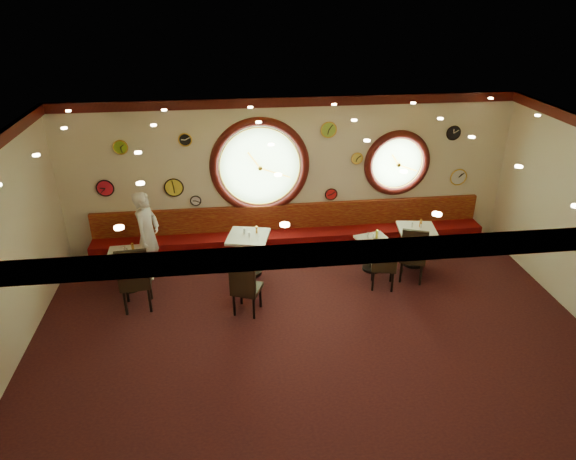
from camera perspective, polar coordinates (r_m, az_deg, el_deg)
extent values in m
cube|color=black|center=(8.51, 2.80, -11.38)|extent=(9.00, 6.00, 0.00)
cube|color=gold|center=(7.04, 3.37, 9.76)|extent=(9.00, 6.00, 0.02)
cube|color=beige|center=(10.36, 0.21, 5.92)|extent=(9.00, 0.02, 3.20)
cube|color=beige|center=(5.25, 8.94, -17.22)|extent=(9.00, 0.02, 3.20)
cube|color=#3A0C0A|center=(9.89, 0.26, 14.06)|extent=(9.00, 0.10, 0.18)
cube|color=#3A0C0A|center=(4.41, 10.11, -2.31)|extent=(9.00, 0.10, 0.18)
cube|color=black|center=(10.72, 0.39, -2.14)|extent=(8.00, 0.55, 0.20)
cube|color=#5A0708|center=(10.60, 0.39, -0.95)|extent=(8.00, 0.55, 0.30)
cube|color=#63070D|center=(10.62, 0.24, 1.51)|extent=(8.00, 0.10, 0.55)
cylinder|color=#92CF7C|center=(10.21, -3.15, 7.08)|extent=(1.66, 0.02, 1.66)
torus|color=#3A0C0A|center=(10.20, -3.15, 7.05)|extent=(1.98, 0.18, 1.98)
torus|color=gold|center=(10.17, -3.13, 7.00)|extent=(1.61, 0.03, 1.61)
cylinder|color=#92CF7C|center=(10.77, 12.00, 7.29)|extent=(1.10, 0.02, 1.10)
torus|color=#3A0C0A|center=(10.76, 12.02, 7.26)|extent=(1.38, 0.18, 1.38)
torus|color=gold|center=(10.73, 12.07, 7.21)|extent=(1.09, 0.03, 1.09)
cylinder|color=black|center=(10.01, -11.36, 9.81)|extent=(0.24, 0.03, 0.24)
cylinder|color=silver|center=(11.36, 18.39, 5.61)|extent=(0.34, 0.03, 0.34)
cylinder|color=red|center=(10.53, -19.65, 4.41)|extent=(0.32, 0.03, 0.32)
cylinder|color=white|center=(10.41, -10.21, 3.24)|extent=(0.20, 0.03, 0.20)
cylinder|color=black|center=(10.97, 17.89, 10.23)|extent=(0.28, 0.03, 0.28)
cylinder|color=#7DAB22|center=(10.20, -18.11, 8.75)|extent=(0.26, 0.03, 0.26)
cylinder|color=red|center=(10.60, 4.81, 4.00)|extent=(0.24, 0.03, 0.24)
cylinder|color=yellow|center=(10.33, -12.56, 4.64)|extent=(0.36, 0.03, 0.36)
cylinder|color=#8FB939|center=(10.15, 4.53, 11.05)|extent=(0.30, 0.03, 0.30)
cylinder|color=gold|center=(10.45, 7.67, 7.91)|extent=(0.22, 0.03, 0.22)
cylinder|color=black|center=(10.04, -17.01, -5.99)|extent=(0.42, 0.42, 0.06)
cylinder|color=black|center=(9.88, -17.26, -4.37)|extent=(0.11, 0.11, 0.66)
cube|color=silver|center=(9.72, -17.53, -2.61)|extent=(0.69, 0.69, 0.05)
cylinder|color=black|center=(10.08, -4.30, -4.64)|extent=(0.47, 0.47, 0.06)
cylinder|color=black|center=(9.90, -4.37, -2.77)|extent=(0.13, 0.13, 0.75)
cube|color=silver|center=(9.71, -4.45, -0.76)|extent=(0.91, 0.91, 0.05)
cylinder|color=black|center=(10.32, 9.28, -4.18)|extent=(0.38, 0.38, 0.05)
cylinder|color=black|center=(10.18, 9.40, -2.73)|extent=(0.10, 0.10, 0.60)
cube|color=silver|center=(10.03, 9.53, -1.16)|extent=(0.72, 0.72, 0.04)
cylinder|color=black|center=(10.68, 13.72, -3.49)|extent=(0.45, 0.45, 0.06)
cylinder|color=black|center=(10.51, 13.92, -1.80)|extent=(0.12, 0.12, 0.71)
cube|color=silver|center=(10.35, 14.14, 0.03)|extent=(0.81, 0.81, 0.05)
cube|color=black|center=(9.21, -16.53, -5.50)|extent=(0.56, 0.56, 0.09)
cube|color=black|center=(8.83, -16.91, -4.14)|extent=(0.52, 0.11, 0.67)
cube|color=black|center=(8.78, -4.58, -6.53)|extent=(0.59, 0.59, 0.08)
cube|color=black|center=(8.45, -5.11, -5.32)|extent=(0.44, 0.23, 0.59)
cube|color=black|center=(9.61, 10.55, -3.86)|extent=(0.54, 0.54, 0.08)
cube|color=black|center=(9.28, 10.76, -2.69)|extent=(0.45, 0.17, 0.58)
cube|color=black|center=(9.94, 13.70, -2.94)|extent=(0.62, 0.62, 0.08)
cube|color=black|center=(9.60, 13.84, -1.70)|extent=(0.46, 0.24, 0.61)
cylinder|color=silver|center=(9.75, -17.73, -2.03)|extent=(0.04, 0.04, 0.11)
cylinder|color=#BDBCC1|center=(9.77, -4.88, -0.11)|extent=(0.04, 0.04, 0.10)
cylinder|color=silver|center=(10.03, 8.91, -0.61)|extent=(0.04, 0.04, 0.11)
cylinder|color=silver|center=(10.35, 13.64, 0.53)|extent=(0.03, 0.03, 0.09)
cylinder|color=#B9BABE|center=(9.69, -17.46, -2.22)|extent=(0.03, 0.03, 0.09)
cylinder|color=silver|center=(9.65, -4.34, -0.47)|extent=(0.03, 0.03, 0.09)
cylinder|color=silver|center=(10.00, 9.47, -0.77)|extent=(0.04, 0.04, 0.11)
cylinder|color=silver|center=(10.36, 14.55, 0.45)|extent=(0.03, 0.03, 0.10)
cylinder|color=gold|center=(9.72, -16.88, -1.83)|extent=(0.05, 0.05, 0.15)
cylinder|color=orange|center=(9.76, -3.51, 0.04)|extent=(0.04, 0.04, 0.14)
cylinder|color=yellow|center=(10.05, 9.85, -0.47)|extent=(0.05, 0.05, 0.16)
cylinder|color=orange|center=(10.39, 14.53, 0.75)|extent=(0.05, 0.05, 0.17)
imported|color=white|center=(9.96, -15.31, -0.55)|extent=(0.61, 0.74, 1.72)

